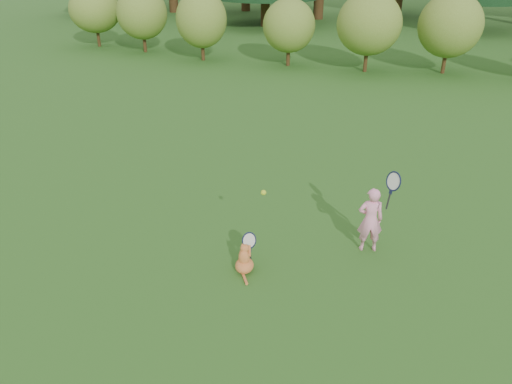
% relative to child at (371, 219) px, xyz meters
% --- Properties ---
extents(ground, '(100.00, 100.00, 0.00)m').
position_rel_child_xyz_m(ground, '(-2.04, -0.80, -0.55)').
color(ground, '#1E5116').
rests_on(ground, ground).
extents(shrub_row, '(28.00, 3.00, 2.80)m').
position_rel_child_xyz_m(shrub_row, '(-2.04, 12.20, 0.85)').
color(shrub_row, olive).
rests_on(shrub_row, ground).
extents(child, '(0.63, 0.44, 1.58)m').
position_rel_child_xyz_m(child, '(0.00, 0.00, 0.00)').
color(child, pink).
rests_on(child, ground).
extents(cat, '(0.36, 0.65, 0.62)m').
position_rel_child_xyz_m(cat, '(-1.62, -1.14, -0.32)').
color(cat, '#C16725').
rests_on(cat, ground).
extents(tennis_ball, '(0.07, 0.07, 0.07)m').
position_rel_child_xyz_m(tennis_ball, '(-1.39, -0.99, 0.68)').
color(tennis_ball, '#93C417').
rests_on(tennis_ball, ground).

